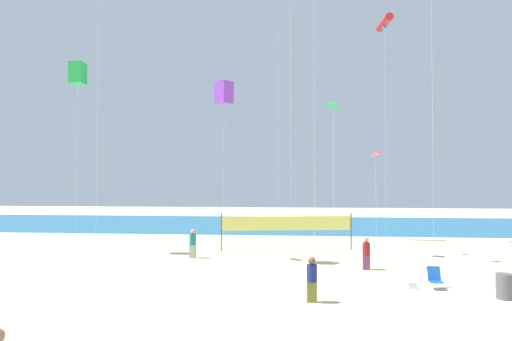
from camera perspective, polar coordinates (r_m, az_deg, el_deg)
The scene contains 14 objects.
ground_plane at distance 18.78m, azimuth -4.75°, elevation -15.04°, with size 120.00×120.00×0.00m, color beige.
ocean_band at distance 47.92m, azimuth 1.64°, elevation -6.67°, with size 120.00×20.00×0.01m, color #1E6B99.
beachgoer_navy_shirt at distance 17.43m, azimuth 6.96°, elevation -13.13°, with size 0.38×0.38×1.66m.
beachgoer_teal_shirt at distance 27.12m, azimuth -7.87°, elevation -8.87°, with size 0.38×0.38×1.66m.
beachgoer_maroon_shirt at distance 24.05m, azimuth 13.56°, elevation -9.87°, with size 0.37×0.37×1.63m.
folding_beach_chair at distance 20.83m, azimuth 21.36°, elevation -12.28°, with size 0.52×0.65×0.89m.
trash_barrel at distance 20.15m, azimuth 28.54°, elevation -12.55°, with size 0.62×0.62×0.95m, color #595960.
volleyball_net at distance 29.81m, azimuth 3.86°, elevation -6.75°, with size 8.39×1.55×2.40m.
beach_handbag at distance 20.52m, azimuth 18.85°, elevation -13.39°, with size 0.35×0.17×0.28m, color white.
kite_violet_box at distance 25.78m, azimuth -4.00°, elevation 9.61°, with size 1.07×1.07×9.96m.
kite_red_diamond at distance 28.28m, azimuth 14.60°, elevation 2.03°, with size 0.79×0.80×6.35m.
kite_green_diamond at distance 24.19m, azimuth 9.64°, elevation 7.95°, with size 0.88×0.87×8.61m.
kite_green_box at distance 31.40m, azimuth -21.30°, elevation 11.21°, with size 0.86×0.86×11.90m.
kite_red_tube at distance 36.27m, azimuth 15.69°, elevation 17.22°, with size 0.82×2.63×16.29m.
Camera 1 is at (3.25, -17.96, 4.44)m, focal length 32.17 mm.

